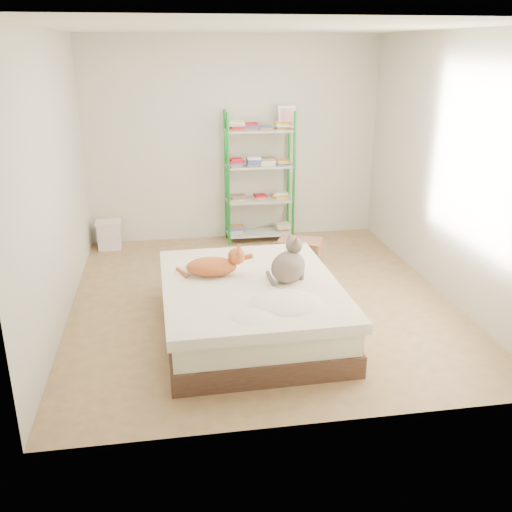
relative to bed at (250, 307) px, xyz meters
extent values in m
cube|color=tan|center=(0.22, 0.70, -0.24)|extent=(3.80, 4.20, 0.01)
cube|color=white|center=(0.22, 0.70, 2.36)|extent=(3.80, 4.20, 0.01)
cube|color=beige|center=(0.22, 2.80, 1.06)|extent=(3.80, 0.01, 2.60)
cube|color=beige|center=(0.22, -1.40, 1.06)|extent=(3.80, 0.01, 2.60)
cube|color=beige|center=(-1.68, 0.70, 1.06)|extent=(0.01, 4.20, 2.60)
cube|color=beige|center=(2.12, 0.70, 1.06)|extent=(0.01, 4.20, 2.60)
cube|color=brown|center=(0.00, 0.00, -0.15)|extent=(1.54, 1.91, 0.19)
cube|color=#EDE9C1|center=(0.00, 0.00, 0.05)|extent=(1.49, 1.85, 0.21)
cube|color=#FAE6C9|center=(0.00, 0.00, 0.20)|extent=(1.57, 1.95, 0.09)
cylinder|color=green|center=(0.10, 2.42, 0.61)|extent=(0.04, 0.04, 1.70)
cylinder|color=green|center=(0.10, 2.74, 0.61)|extent=(0.04, 0.04, 1.70)
cylinder|color=green|center=(0.94, 2.42, 0.61)|extent=(0.04, 0.04, 1.70)
cylinder|color=green|center=(0.94, 2.74, 0.61)|extent=(0.04, 0.04, 1.70)
cube|color=#B5B5B5|center=(0.52, 2.58, -0.14)|extent=(0.86, 0.34, 0.02)
cube|color=#B5B5B5|center=(0.52, 2.58, 0.31)|extent=(0.86, 0.34, 0.02)
cube|color=#B5B5B5|center=(0.52, 2.58, 0.76)|extent=(0.86, 0.34, 0.02)
cube|color=#B5B5B5|center=(0.52, 2.58, 1.21)|extent=(0.86, 0.34, 0.02)
cube|color=red|center=(0.22, 2.58, -0.09)|extent=(0.20, 0.16, 0.09)
cube|color=red|center=(0.82, 2.58, -0.09)|extent=(0.20, 0.16, 0.09)
cube|color=red|center=(0.22, 2.58, 0.36)|extent=(0.20, 0.16, 0.09)
cube|color=red|center=(0.52, 2.58, 0.36)|extent=(0.20, 0.16, 0.09)
cube|color=red|center=(0.82, 2.58, 0.36)|extent=(0.20, 0.16, 0.09)
cube|color=red|center=(0.22, 2.58, 0.81)|extent=(0.20, 0.16, 0.09)
cube|color=red|center=(0.42, 2.58, 0.81)|extent=(0.20, 0.16, 0.09)
cube|color=red|center=(0.62, 2.58, 0.81)|extent=(0.20, 0.16, 0.09)
cube|color=red|center=(0.82, 2.58, 0.81)|extent=(0.20, 0.16, 0.09)
cube|color=red|center=(0.22, 2.58, 1.26)|extent=(0.20, 0.16, 0.09)
cube|color=red|center=(0.42, 2.58, 1.26)|extent=(0.20, 0.16, 0.09)
cube|color=red|center=(0.62, 2.58, 1.26)|extent=(0.20, 0.16, 0.09)
cube|color=red|center=(0.82, 2.58, 1.26)|extent=(0.20, 0.16, 0.09)
cube|color=white|center=(0.88, 2.63, 1.36)|extent=(0.22, 0.09, 0.28)
cube|color=#D72343|center=(0.88, 2.62, 1.36)|extent=(0.17, 0.06, 0.21)
cube|color=#A06F55|center=(0.80, 1.46, -0.07)|extent=(0.61, 0.55, 0.34)
cube|color=#4A197D|center=(0.88, 1.27, -0.08)|extent=(0.28, 0.12, 0.08)
cube|color=#A06F55|center=(0.80, 1.28, 0.10)|extent=(0.51, 0.33, 0.11)
cube|color=silver|center=(-1.43, 2.55, -0.08)|extent=(0.29, 0.25, 0.33)
cube|color=silver|center=(-1.43, 2.55, 0.10)|extent=(0.32, 0.28, 0.03)
camera|label=1|loc=(-0.70, -4.58, 2.20)|focal=40.00mm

